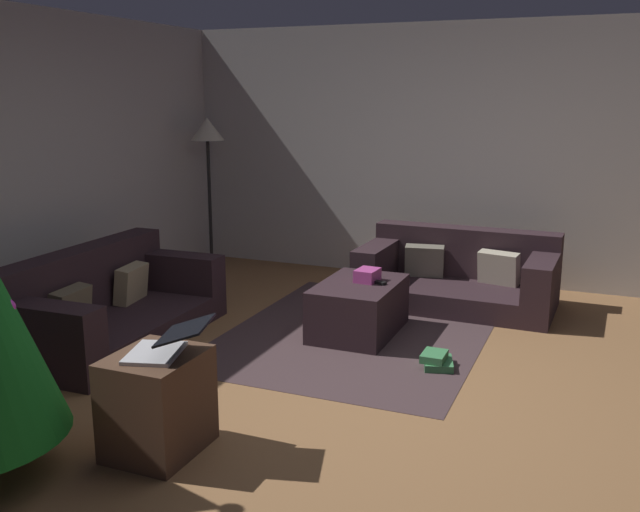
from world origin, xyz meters
TOP-DOWN VIEW (x-y plane):
  - ground_plane at (0.00, 0.00)m, footprint 6.40×6.40m
  - corner_partition at (3.14, 0.00)m, footprint 0.12×6.40m
  - couch_left at (0.19, 2.26)m, footprint 1.89×0.95m
  - couch_right at (2.25, -0.10)m, footprint 0.98×1.75m
  - ottoman at (1.09, 0.47)m, footprint 0.89×0.60m
  - gift_box at (1.17, 0.43)m, footprint 0.22×0.18m
  - tv_remote at (1.14, 0.33)m, footprint 0.11×0.17m
  - side_table at (-1.15, 0.83)m, footprint 0.52×0.44m
  - laptop at (-1.13, 0.77)m, footprint 0.45×0.50m
  - book_stack at (0.61, -0.29)m, footprint 0.31×0.27m
  - corner_lamp at (2.56, 2.73)m, footprint 0.36×0.36m
  - area_rug at (1.09, 0.47)m, footprint 2.60×2.00m

SIDE VIEW (x-z plane):
  - ground_plane at x=0.00m, z-range 0.00..0.00m
  - area_rug at x=1.09m, z-range 0.00..0.01m
  - book_stack at x=0.61m, z-range -0.01..0.11m
  - ottoman at x=1.09m, z-range 0.00..0.42m
  - couch_right at x=2.25m, z-range -0.08..0.59m
  - couch_left at x=0.19m, z-range -0.09..0.63m
  - side_table at x=-1.15m, z-range 0.00..0.55m
  - tv_remote at x=1.14m, z-range 0.42..0.44m
  - gift_box at x=1.17m, z-range 0.42..0.52m
  - laptop at x=-1.13m, z-range 0.52..0.71m
  - corner_partition at x=3.14m, z-range 0.00..2.60m
  - corner_lamp at x=2.56m, z-range 0.58..2.23m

